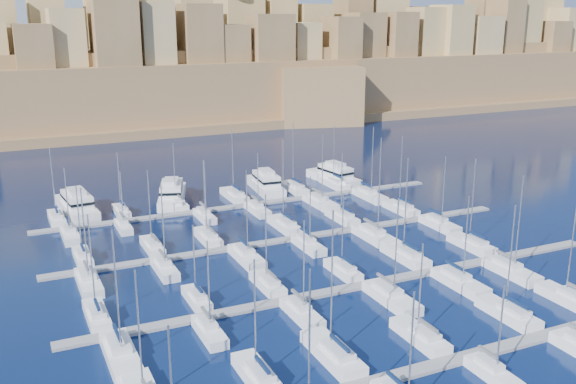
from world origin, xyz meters
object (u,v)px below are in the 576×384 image
sailboat_2 (333,354)px  sailboat_4 (508,313)px  motor_yacht_a (77,204)px  motor_yacht_b (172,194)px  motor_yacht_d (334,175)px  motor_yacht_c (266,183)px

sailboat_2 → sailboat_4: (25.22, -0.49, -0.03)m
motor_yacht_a → motor_yacht_b: bearing=-0.6°
motor_yacht_b → motor_yacht_d: (37.90, -0.50, 0.00)m
sailboat_2 → motor_yacht_a: sailboat_2 is taller
motor_yacht_c → motor_yacht_a: bearing=179.0°
motor_yacht_a → motor_yacht_c: same height
motor_yacht_b → motor_yacht_a: bearing=179.4°
sailboat_4 → motor_yacht_b: size_ratio=0.89×
motor_yacht_a → motor_yacht_d: 56.77m
sailboat_2 → sailboat_4: 25.22m
sailboat_4 → motor_yacht_a: (-44.09, 70.04, 0.97)m
motor_yacht_a → sailboat_2: bearing=-74.8°
motor_yacht_b → motor_yacht_d: same height
motor_yacht_c → sailboat_4: bearing=-86.4°
motor_yacht_a → motor_yacht_c: (39.68, -0.71, 0.00)m
motor_yacht_a → motor_yacht_b: 18.86m
sailboat_2 → motor_yacht_a: size_ratio=1.03×
sailboat_4 → motor_yacht_c: size_ratio=0.97×
motor_yacht_b → motor_yacht_d: bearing=-0.8°
sailboat_4 → motor_yacht_a: 82.77m
motor_yacht_a → motor_yacht_c: 39.69m
motor_yacht_b → motor_yacht_c: (20.82, -0.50, 0.00)m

